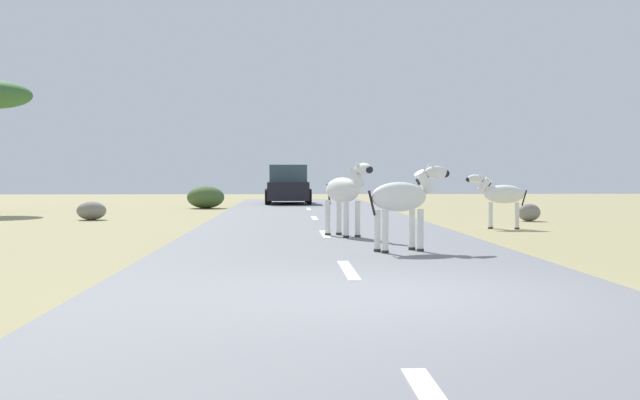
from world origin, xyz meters
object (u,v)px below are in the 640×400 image
(zebra_0, at_px, (345,191))
(rock_0, at_px, (91,211))
(rock_1, at_px, (529,212))
(zebra_2, at_px, (404,198))
(car_0, at_px, (288,186))
(bush_0, at_px, (206,197))
(zebra_1, at_px, (500,195))

(zebra_0, xyz_separation_m, rock_0, (-6.95, 6.90, -0.71))
(zebra_0, relative_size, rock_1, 2.40)
(zebra_2, relative_size, car_0, 0.34)
(bush_0, bearing_deg, zebra_1, -54.20)
(rock_0, bearing_deg, rock_1, -5.24)
(zebra_2, bearing_deg, zebra_0, 171.38)
(car_0, xyz_separation_m, rock_0, (-5.82, -11.30, -0.58))
(bush_0, relative_size, rock_1, 2.28)
(zebra_1, xyz_separation_m, car_0, (-5.18, 15.40, 0.02))
(zebra_0, bearing_deg, car_0, -114.88)
(zebra_0, xyz_separation_m, zebra_1, (4.05, 2.81, -0.16))
(bush_0, height_order, rock_1, bush_0)
(zebra_0, height_order, rock_0, zebra_0)
(zebra_0, distance_m, rock_1, 8.15)
(zebra_1, relative_size, car_0, 0.33)
(zebra_1, height_order, rock_1, zebra_1)
(zebra_0, bearing_deg, rock_1, -163.49)
(zebra_2, bearing_deg, zebra_1, 127.58)
(bush_0, xyz_separation_m, rock_0, (-2.50, -7.70, -0.17))
(car_0, relative_size, bush_0, 2.92)
(zebra_1, xyz_separation_m, zebra_2, (-3.32, -5.78, 0.10))
(zebra_1, bearing_deg, car_0, 37.80)
(zebra_1, distance_m, rock_0, 11.75)
(zebra_2, relative_size, rock_1, 2.27)
(zebra_0, bearing_deg, rock_0, -73.23)
(zebra_0, distance_m, zebra_1, 4.94)
(bush_0, relative_size, rock_0, 1.75)
(car_0, xyz_separation_m, rock_1, (6.88, -12.47, -0.60))
(zebra_0, distance_m, car_0, 18.24)
(bush_0, bearing_deg, car_0, 47.41)
(zebra_1, xyz_separation_m, bush_0, (-8.50, 11.79, -0.38))
(car_0, bearing_deg, rock_1, -61.13)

